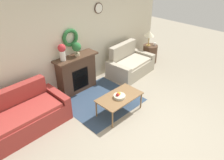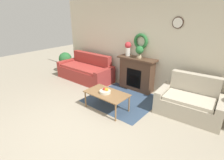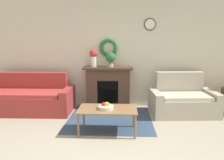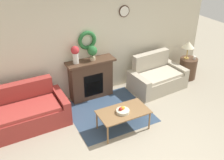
% 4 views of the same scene
% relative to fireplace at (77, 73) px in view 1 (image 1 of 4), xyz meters
% --- Properties ---
extents(ground_plane, '(16.00, 16.00, 0.00)m').
position_rel_fireplace_xyz_m(ground_plane, '(0.14, -2.49, -0.52)').
color(ground_plane, '#9E937F').
extents(floor_rug, '(1.80, 1.71, 0.01)m').
position_rel_fireplace_xyz_m(floor_rug, '(0.09, -0.84, -0.52)').
color(floor_rug, '#334760').
rests_on(floor_rug, ground_plane).
extents(wall_back, '(6.80, 0.16, 2.70)m').
position_rel_fireplace_xyz_m(wall_back, '(0.14, 0.21, 0.83)').
color(wall_back, beige).
rests_on(wall_back, ground_plane).
extents(fireplace, '(1.21, 0.41, 1.04)m').
position_rel_fireplace_xyz_m(fireplace, '(0.00, 0.00, 0.00)').
color(fireplace, '#4C3323').
rests_on(fireplace, ground_plane).
extents(couch_left, '(2.08, 0.95, 0.90)m').
position_rel_fireplace_xyz_m(couch_left, '(-1.88, -0.42, -0.21)').
color(couch_left, '#9E332D').
rests_on(couch_left, ground_plane).
extents(loveseat_right, '(1.52, 0.97, 0.94)m').
position_rel_fireplace_xyz_m(loveseat_right, '(1.75, -0.40, -0.21)').
color(loveseat_right, '#B2A893').
rests_on(loveseat_right, ground_plane).
extents(coffee_table, '(1.08, 0.61, 0.46)m').
position_rel_fireplace_xyz_m(coffee_table, '(0.09, -1.51, -0.10)').
color(coffee_table, olive).
rests_on(coffee_table, ground_plane).
extents(fruit_bowl, '(0.28, 0.28, 0.12)m').
position_rel_fireplace_xyz_m(fruit_bowl, '(0.06, -1.53, -0.02)').
color(fruit_bowl, beige).
rests_on(fruit_bowl, coffee_table).
extents(side_table_by_loveseat, '(0.49, 0.49, 0.61)m').
position_rel_fireplace_xyz_m(side_table_by_loveseat, '(2.90, -0.34, -0.22)').
color(side_table_by_loveseat, '#4C3323').
rests_on(side_table_by_loveseat, ground_plane).
extents(table_lamp, '(0.33, 0.33, 0.51)m').
position_rel_fireplace_xyz_m(table_lamp, '(2.84, -0.29, 0.49)').
color(table_lamp, '#B28E42').
rests_on(table_lamp, side_table_by_loveseat).
extents(mug, '(0.08, 0.08, 0.09)m').
position_rel_fireplace_xyz_m(mug, '(3.01, -0.42, 0.13)').
color(mug, silver).
rests_on(mug, side_table_by_loveseat).
extents(vase_on_mantel_left, '(0.20, 0.20, 0.43)m').
position_rel_fireplace_xyz_m(vase_on_mantel_left, '(-0.36, 0.01, 0.76)').
color(vase_on_mantel_left, silver).
rests_on(vase_on_mantel_left, fireplace).
extents(potted_plant_on_mantel, '(0.24, 0.24, 0.36)m').
position_rel_fireplace_xyz_m(potted_plant_on_mantel, '(0.06, -0.01, 0.73)').
color(potted_plant_on_mantel, tan).
rests_on(potted_plant_on_mantel, fireplace).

